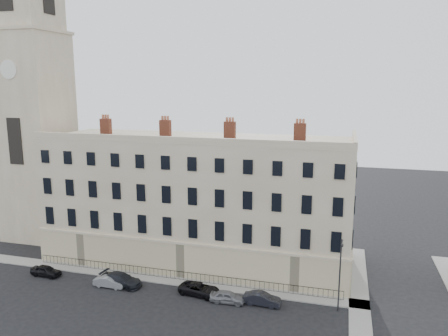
{
  "coord_description": "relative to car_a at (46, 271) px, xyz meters",
  "views": [
    {
      "loc": [
        10.77,
        -36.43,
        21.33
      ],
      "look_at": [
        -2.14,
        10.0,
        11.94
      ],
      "focal_mm": 35.0,
      "sensor_mm": 36.0,
      "label": 1
    }
  ],
  "objects": [
    {
      "name": "car_d",
      "position": [
        18.11,
        0.38,
        0.01
      ],
      "size": [
        4.6,
        2.6,
        1.21
      ],
      "primitive_type": "imported",
      "rotation": [
        0.0,
        0.0,
        1.43
      ],
      "color": "black",
      "rests_on": "ground"
    },
    {
      "name": "car_a",
      "position": [
        0.0,
        0.0,
        0.0
      ],
      "size": [
        3.58,
        1.57,
        1.2
      ],
      "primitive_type": "imported",
      "rotation": [
        0.0,
        0.0,
        1.53
      ],
      "color": "black",
      "rests_on": "ground"
    },
    {
      "name": "pavement_east_return",
      "position": [
        33.84,
        5.56,
        -0.54
      ],
      "size": [
        2.0,
        24.0,
        0.12
      ],
      "primitive_type": "cube",
      "color": "gray",
      "rests_on": "ground"
    },
    {
      "name": "ground",
      "position": [
        20.84,
        -2.44,
        -0.6
      ],
      "size": [
        160.0,
        160.0,
        0.0
      ],
      "primitive_type": "plane",
      "color": "black",
      "rests_on": "ground"
    },
    {
      "name": "car_e",
      "position": [
        21.29,
        -0.42,
        0.0
      ],
      "size": [
        3.58,
        1.55,
        1.2
      ],
      "primitive_type": "imported",
      "rotation": [
        0.0,
        0.0,
        1.61
      ],
      "color": "slate",
      "rests_on": "ground"
    },
    {
      "name": "car_b",
      "position": [
        8.31,
        -0.48,
        -0.03
      ],
      "size": [
        3.46,
        1.21,
        1.14
      ],
      "primitive_type": "imported",
      "rotation": [
        0.0,
        0.0,
        1.57
      ],
      "color": "gray",
      "rests_on": "ground"
    },
    {
      "name": "terrace",
      "position": [
        14.87,
        9.53,
        6.9
      ],
      "size": [
        36.22,
        12.22,
        17.0
      ],
      "color": "#BCAB8B",
      "rests_on": "ground"
    },
    {
      "name": "railings",
      "position": [
        14.84,
        2.96,
        -0.05
      ],
      "size": [
        35.0,
        0.04,
        0.96
      ],
      "color": "black",
      "rests_on": "ground"
    },
    {
      "name": "car_f",
      "position": [
        24.64,
        0.05,
        0.01
      ],
      "size": [
        3.73,
        1.39,
        1.22
      ],
      "primitive_type": "imported",
      "rotation": [
        0.0,
        0.0,
        1.54
      ],
      "color": "black",
      "rests_on": "ground"
    },
    {
      "name": "pavement_terrace",
      "position": [
        10.84,
        2.56,
        -0.54
      ],
      "size": [
        48.0,
        2.0,
        0.12
      ],
      "primitive_type": "cube",
      "color": "gray",
      "rests_on": "ground"
    },
    {
      "name": "streetlamp",
      "position": [
        31.84,
        0.75,
        3.38
      ],
      "size": [
        0.27,
        1.56,
        7.18
      ],
      "rotation": [
        0.0,
        0.0,
        -0.08
      ],
      "color": "#2B2B30",
      "rests_on": "ground"
    },
    {
      "name": "car_c",
      "position": [
        9.35,
        0.08,
        0.08
      ],
      "size": [
        4.88,
        2.5,
        1.36
      ],
      "primitive_type": "imported",
      "rotation": [
        0.0,
        0.0,
        1.44
      ],
      "color": "black",
      "rests_on": "ground"
    },
    {
      "name": "church_tower",
      "position": [
        -9.16,
        11.55,
        18.06
      ],
      "size": [
        8.0,
        8.13,
        44.0
      ],
      "color": "#BCAB8B",
      "rests_on": "ground"
    }
  ]
}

